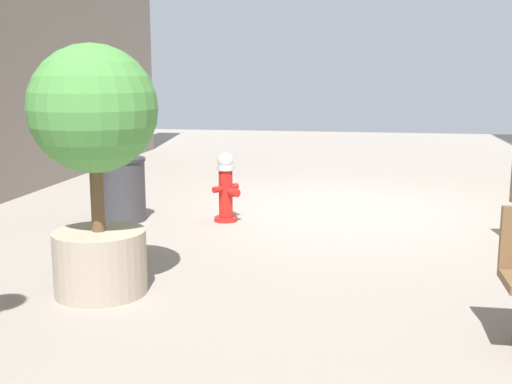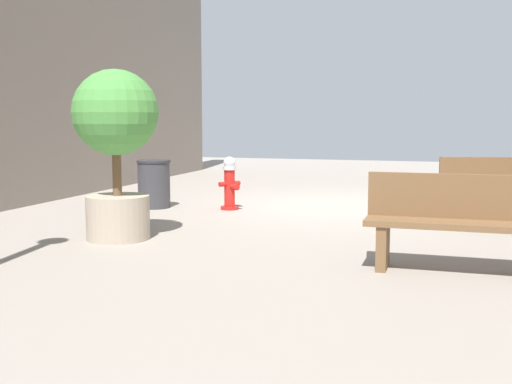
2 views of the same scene
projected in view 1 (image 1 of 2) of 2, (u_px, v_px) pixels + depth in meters
The scene contains 4 objects.
ground_plane at pixel (340, 210), 8.69m from camera, with size 23.40×23.40×0.00m, color gray.
fire_hydrant at pixel (226, 187), 7.98m from camera, with size 0.35×0.37×0.87m.
planter_tree at pixel (95, 144), 5.21m from camera, with size 1.05×1.05×2.08m.
trash_bin at pixel (124, 189), 8.03m from camera, with size 0.56×0.56×0.80m.
Camera 1 is at (-0.32, 8.56, 1.85)m, focal length 44.81 mm.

